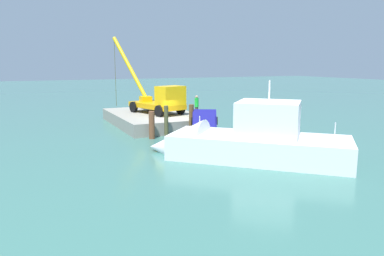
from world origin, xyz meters
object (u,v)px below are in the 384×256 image
object	(u,v)px
crane_truck	(160,99)
moored_yacht	(232,148)
dock_worker	(197,105)
salvaged_car	(205,130)

from	to	relation	value
crane_truck	moored_yacht	world-z (taller)	crane_truck
dock_worker	salvaged_car	xyz separation A→B (m)	(4.56, -1.55, -1.32)
crane_truck	salvaged_car	distance (m)	7.39
dock_worker	moored_yacht	world-z (taller)	moored_yacht
moored_yacht	salvaged_car	bearing A→B (deg)	168.84
crane_truck	moored_yacht	bearing A→B (deg)	-0.87
crane_truck	moored_yacht	xyz separation A→B (m)	(12.87, -0.20, -1.85)
dock_worker	crane_truck	bearing A→B (deg)	-135.74
crane_truck	salvaged_car	size ratio (longest dim) A/B	2.23
crane_truck	salvaged_car	xyz separation A→B (m)	(7.11, 0.94, -1.79)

